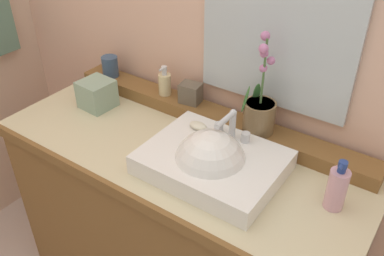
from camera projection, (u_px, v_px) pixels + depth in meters
vanity_cabinet at (180, 227)px, 1.80m from camera, size 1.44×0.60×0.85m
back_ledge at (211, 116)px, 1.71m from camera, size 1.36×0.11×0.06m
sink_basin at (211, 164)px, 1.43m from camera, size 0.47×0.36×0.28m
soap_bar at (198, 126)px, 1.54m from camera, size 0.07×0.04×0.02m
potted_plant at (259, 111)px, 1.52m from camera, size 0.12×0.12×0.38m
soap_dispenser at (165, 83)px, 1.78m from camera, size 0.05×0.06×0.13m
tumbler_cup at (110, 66)px, 1.92m from camera, size 0.07×0.07×0.09m
trinket_box at (191, 93)px, 1.72m from camera, size 0.09×0.08×0.08m
lotion_bottle at (337, 188)px, 1.27m from camera, size 0.06×0.06×0.18m
tissue_box at (97, 94)px, 1.79m from camera, size 0.14×0.14×0.12m
mirror at (277, 27)px, 1.42m from camera, size 0.58×0.02×0.59m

